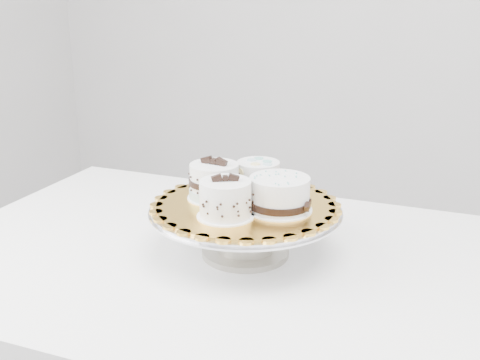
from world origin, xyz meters
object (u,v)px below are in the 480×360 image
at_px(cake_dots, 258,177).
at_px(cake_board, 246,205).
at_px(table, 231,285).
at_px(cake_stand, 245,222).
at_px(cake_banded, 214,183).
at_px(cake_ribbon, 280,195).
at_px(cake_swirl, 225,200).

bearing_deg(cake_dots, cake_board, -95.11).
relative_size(table, cake_stand, 3.40).
relative_size(cake_board, cake_banded, 3.21).
relative_size(cake_stand, cake_board, 1.09).
bearing_deg(cake_dots, cake_stand, -95.11).
distance_m(cake_stand, cake_banded, 0.10).
height_order(cake_dots, cake_ribbon, cake_ribbon).
distance_m(table, cake_banded, 0.22).
relative_size(cake_swirl, cake_ribbon, 0.95).
height_order(cake_board, cake_dots, cake_dots).
distance_m(table, cake_board, 0.18).
bearing_deg(cake_board, table, -150.11).
distance_m(cake_swirl, cake_banded, 0.11).
distance_m(cake_swirl, cake_dots, 0.16).
bearing_deg(cake_ribbon, cake_stand, 164.59).
xyz_separation_m(cake_stand, cake_dots, (-0.01, 0.08, 0.07)).
bearing_deg(table, cake_dots, 74.74).
bearing_deg(cake_ribbon, cake_dots, 121.93).
bearing_deg(cake_ribbon, table, 173.75).
distance_m(cake_banded, cake_dots, 0.10).
xyz_separation_m(cake_stand, cake_board, (-0.00, 0.00, 0.04)).
xyz_separation_m(cake_swirl, cake_dots, (-0.00, 0.16, -0.00)).
relative_size(table, cake_dots, 11.86).
xyz_separation_m(table, cake_board, (0.03, 0.02, 0.18)).
bearing_deg(cake_banded, cake_swirl, -47.80).
xyz_separation_m(table, cake_dots, (0.02, 0.10, 0.22)).
xyz_separation_m(cake_board, cake_dots, (-0.01, 0.08, 0.04)).
bearing_deg(table, cake_swirl, -74.83).
relative_size(cake_board, cake_dots, 3.21).
distance_m(cake_banded, cake_ribbon, 0.15).
bearing_deg(cake_banded, cake_ribbon, 0.48).
xyz_separation_m(cake_stand, cake_swirl, (-0.00, -0.08, 0.07)).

